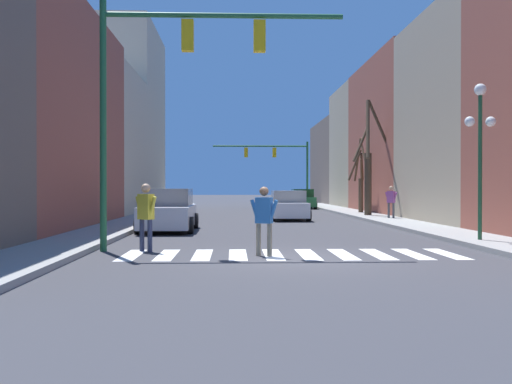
{
  "coord_description": "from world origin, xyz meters",
  "views": [
    {
      "loc": [
        -1.47,
        -14.38,
        1.73
      ],
      "look_at": [
        -0.07,
        22.28,
        1.43
      ],
      "focal_mm": 42.0,
      "sensor_mm": 36.0,
      "label": 1
    }
  ],
  "objects_px": {
    "traffic_signal_far": "(278,159)",
    "pedestrian_crossing_street": "(146,211)",
    "pedestrian_on_left_sidewalk": "(264,215)",
    "traffic_signal_near": "(171,70)",
    "street_tree_right_far": "(361,179)",
    "car_at_intersection": "(169,211)",
    "car_parked_left_mid": "(288,206)",
    "pedestrian_on_right_sidewalk": "(391,199)",
    "street_lamp_right_corner": "(480,130)",
    "car_parked_right_far": "(302,199)",
    "street_tree_left_far": "(369,166)"
  },
  "relations": [
    {
      "from": "street_tree_right_far",
      "to": "pedestrian_on_left_sidewalk",
      "type": "bearing_deg",
      "value": -107.86
    },
    {
      "from": "car_at_intersection",
      "to": "pedestrian_on_left_sidewalk",
      "type": "relative_size",
      "value": 2.79
    },
    {
      "from": "pedestrian_crossing_street",
      "to": "street_tree_right_far",
      "type": "relative_size",
      "value": 0.39
    },
    {
      "from": "car_parked_right_far",
      "to": "pedestrian_crossing_street",
      "type": "distance_m",
      "value": 32.86
    },
    {
      "from": "street_lamp_right_corner",
      "to": "street_tree_right_far",
      "type": "height_order",
      "value": "street_tree_right_far"
    },
    {
      "from": "car_at_intersection",
      "to": "street_tree_left_far",
      "type": "height_order",
      "value": "street_tree_left_far"
    },
    {
      "from": "traffic_signal_far",
      "to": "street_tree_left_far",
      "type": "bearing_deg",
      "value": -78.22
    },
    {
      "from": "traffic_signal_far",
      "to": "pedestrian_on_right_sidewalk",
      "type": "relative_size",
      "value": 5.07
    },
    {
      "from": "traffic_signal_far",
      "to": "street_lamp_right_corner",
      "type": "bearing_deg",
      "value": -84.02
    },
    {
      "from": "traffic_signal_near",
      "to": "traffic_signal_far",
      "type": "distance_m",
      "value": 35.89
    },
    {
      "from": "traffic_signal_near",
      "to": "car_parked_left_mid",
      "type": "bearing_deg",
      "value": 73.29
    },
    {
      "from": "car_parked_left_mid",
      "to": "street_tree_left_far",
      "type": "relative_size",
      "value": 0.67
    },
    {
      "from": "street_tree_right_far",
      "to": "car_at_intersection",
      "type": "bearing_deg",
      "value": -127.34
    },
    {
      "from": "car_parked_right_far",
      "to": "pedestrian_on_left_sidewalk",
      "type": "distance_m",
      "value": 33.43
    },
    {
      "from": "car_at_intersection",
      "to": "pedestrian_on_left_sidewalk",
      "type": "bearing_deg",
      "value": -159.11
    },
    {
      "from": "pedestrian_crossing_street",
      "to": "traffic_signal_near",
      "type": "bearing_deg",
      "value": -133.27
    },
    {
      "from": "pedestrian_on_left_sidewalk",
      "to": "street_tree_right_far",
      "type": "xyz_separation_m",
      "value": [
        7.27,
        22.56,
        1.23
      ]
    },
    {
      "from": "pedestrian_on_right_sidewalk",
      "to": "pedestrian_on_left_sidewalk",
      "type": "bearing_deg",
      "value": -69.37
    },
    {
      "from": "pedestrian_on_right_sidewalk",
      "to": "street_tree_right_far",
      "type": "height_order",
      "value": "street_tree_right_far"
    },
    {
      "from": "car_parked_right_far",
      "to": "car_at_intersection",
      "type": "xyz_separation_m",
      "value": [
        -8.12,
        -24.39,
        0.04
      ]
    },
    {
      "from": "car_at_intersection",
      "to": "street_tree_right_far",
      "type": "height_order",
      "value": "street_tree_right_far"
    },
    {
      "from": "pedestrian_on_right_sidewalk",
      "to": "street_lamp_right_corner",
      "type": "bearing_deg",
      "value": -46.96
    },
    {
      "from": "traffic_signal_far",
      "to": "pedestrian_on_left_sidewalk",
      "type": "height_order",
      "value": "traffic_signal_far"
    },
    {
      "from": "street_tree_left_far",
      "to": "pedestrian_on_right_sidewalk",
      "type": "bearing_deg",
      "value": -82.32
    },
    {
      "from": "traffic_signal_far",
      "to": "car_parked_right_far",
      "type": "bearing_deg",
      "value": -64.76
    },
    {
      "from": "pedestrian_on_right_sidewalk",
      "to": "street_tree_left_far",
      "type": "height_order",
      "value": "street_tree_left_far"
    },
    {
      "from": "traffic_signal_near",
      "to": "car_parked_right_far",
      "type": "xyz_separation_m",
      "value": [
        7.26,
        31.81,
        -4.14
      ]
    },
    {
      "from": "pedestrian_crossing_street",
      "to": "street_tree_right_far",
      "type": "xyz_separation_m",
      "value": [
        10.38,
        21.38,
        1.18
      ]
    },
    {
      "from": "traffic_signal_near",
      "to": "street_lamp_right_corner",
      "type": "height_order",
      "value": "traffic_signal_near"
    },
    {
      "from": "pedestrian_on_right_sidewalk",
      "to": "car_parked_right_far",
      "type": "bearing_deg",
      "value": 144.12
    },
    {
      "from": "pedestrian_on_left_sidewalk",
      "to": "street_tree_left_far",
      "type": "xyz_separation_m",
      "value": [
        6.88,
        18.51,
        1.91
      ]
    },
    {
      "from": "pedestrian_on_left_sidewalk",
      "to": "street_tree_left_far",
      "type": "height_order",
      "value": "street_tree_left_far"
    },
    {
      "from": "pedestrian_on_right_sidewalk",
      "to": "street_tree_left_far",
      "type": "bearing_deg",
      "value": 143.76
    },
    {
      "from": "street_lamp_right_corner",
      "to": "car_parked_right_far",
      "type": "bearing_deg",
      "value": 93.47
    },
    {
      "from": "traffic_signal_near",
      "to": "pedestrian_on_right_sidewalk",
      "type": "relative_size",
      "value": 4.14
    },
    {
      "from": "traffic_signal_far",
      "to": "pedestrian_on_left_sidewalk",
      "type": "xyz_separation_m",
      "value": [
        -3.09,
        -36.72,
        -3.18
      ]
    },
    {
      "from": "car_parked_left_mid",
      "to": "pedestrian_on_left_sidewalk",
      "type": "height_order",
      "value": "pedestrian_on_left_sidewalk"
    },
    {
      "from": "traffic_signal_near",
      "to": "traffic_signal_far",
      "type": "height_order",
      "value": "traffic_signal_near"
    },
    {
      "from": "traffic_signal_near",
      "to": "car_parked_right_far",
      "type": "height_order",
      "value": "traffic_signal_near"
    },
    {
      "from": "traffic_signal_far",
      "to": "car_at_intersection",
      "type": "height_order",
      "value": "traffic_signal_far"
    },
    {
      "from": "pedestrian_on_left_sidewalk",
      "to": "traffic_signal_near",
      "type": "bearing_deg",
      "value": -2.99
    },
    {
      "from": "car_parked_left_mid",
      "to": "street_tree_right_far",
      "type": "distance_m",
      "value": 8.08
    },
    {
      "from": "traffic_signal_far",
      "to": "car_parked_right_far",
      "type": "xyz_separation_m",
      "value": [
        1.72,
        -3.64,
        -3.47
      ]
    },
    {
      "from": "pedestrian_on_left_sidewalk",
      "to": "street_tree_left_far",
      "type": "distance_m",
      "value": 19.84
    },
    {
      "from": "traffic_signal_near",
      "to": "pedestrian_crossing_street",
      "type": "relative_size",
      "value": 3.71
    },
    {
      "from": "traffic_signal_far",
      "to": "car_at_intersection",
      "type": "xyz_separation_m",
      "value": [
        -6.4,
        -28.04,
        -3.42
      ]
    },
    {
      "from": "street_tree_right_far",
      "to": "street_lamp_right_corner",
      "type": "bearing_deg",
      "value": -91.82
    },
    {
      "from": "traffic_signal_far",
      "to": "pedestrian_crossing_street",
      "type": "height_order",
      "value": "traffic_signal_far"
    },
    {
      "from": "traffic_signal_far",
      "to": "street_tree_right_far",
      "type": "xyz_separation_m",
      "value": [
        4.18,
        -14.16,
        -1.95
      ]
    },
    {
      "from": "traffic_signal_near",
      "to": "pedestrian_crossing_street",
      "type": "height_order",
      "value": "traffic_signal_near"
    }
  ]
}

